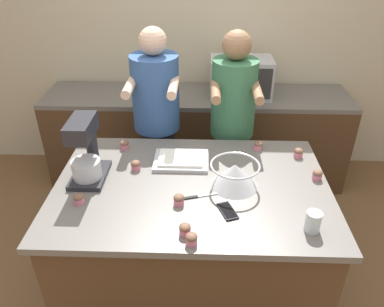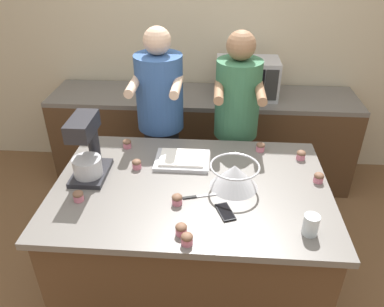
{
  "view_description": "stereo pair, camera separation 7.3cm",
  "coord_description": "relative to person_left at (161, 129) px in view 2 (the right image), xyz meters",
  "views": [
    {
      "loc": [
        0.06,
        -1.79,
        2.19
      ],
      "look_at": [
        0.0,
        0.05,
        1.08
      ],
      "focal_mm": 35.0,
      "sensor_mm": 36.0,
      "label": 1
    },
    {
      "loc": [
        0.13,
        -1.78,
        2.19
      ],
      "look_at": [
        0.0,
        0.05,
        1.08
      ],
      "focal_mm": 35.0,
      "sensor_mm": 36.0,
      "label": 2
    }
  ],
  "objects": [
    {
      "name": "ground_plane",
      "position": [
        0.29,
        -0.76,
        -0.85
      ],
      "size": [
        16.0,
        16.0,
        0.0
      ],
      "primitive_type": "plane",
      "color": "brown"
    },
    {
      "name": "back_wall",
      "position": [
        0.29,
        1.01,
        0.5
      ],
      "size": [
        10.0,
        0.06,
        2.7
      ],
      "color": "beige",
      "rests_on": "ground_plane"
    },
    {
      "name": "island_counter",
      "position": [
        0.29,
        -0.76,
        -0.4
      ],
      "size": [
        1.61,
        1.09,
        0.9
      ],
      "color": "#4C331E",
      "rests_on": "ground_plane"
    },
    {
      "name": "back_counter",
      "position": [
        0.29,
        0.66,
        -0.41
      ],
      "size": [
        2.8,
        0.6,
        0.88
      ],
      "color": "#4C331E",
      "rests_on": "ground_plane"
    },
    {
      "name": "person_left",
      "position": [
        0.0,
        0.0,
        0.0
      ],
      "size": [
        0.36,
        0.51,
        1.63
      ],
      "color": "#232328",
      "rests_on": "ground_plane"
    },
    {
      "name": "person_right",
      "position": [
        0.57,
        -0.0,
        -0.0
      ],
      "size": [
        0.34,
        0.5,
        1.61
      ],
      "color": "brown",
      "rests_on": "ground_plane"
    },
    {
      "name": "stand_mixer",
      "position": [
        -0.33,
        -0.71,
        0.22
      ],
      "size": [
        0.2,
        0.3,
        0.39
      ],
      "color": "#232328",
      "rests_on": "island_counter"
    },
    {
      "name": "mixing_bowl",
      "position": [
        0.54,
        -0.77,
        0.12
      ],
      "size": [
        0.29,
        0.29,
        0.15
      ],
      "color": "#BCBCC1",
      "rests_on": "island_counter"
    },
    {
      "name": "baking_tray",
      "position": [
        0.21,
        -0.52,
        0.06
      ],
      "size": [
        0.35,
        0.26,
        0.04
      ],
      "color": "#BCBCC1",
      "rests_on": "island_counter"
    },
    {
      "name": "microwave_oven",
      "position": [
        0.68,
        0.65,
        0.2
      ],
      "size": [
        0.54,
        0.33,
        0.34
      ],
      "color": "#B7B7BC",
      "rests_on": "back_counter"
    },
    {
      "name": "cell_phone",
      "position": [
        0.49,
        -1.01,
        0.05
      ],
      "size": [
        0.12,
        0.16,
        0.01
      ],
      "color": "black",
      "rests_on": "island_counter"
    },
    {
      "name": "drinking_glass",
      "position": [
        0.9,
        -1.13,
        0.1
      ],
      "size": [
        0.08,
        0.08,
        0.11
      ],
      "color": "silver",
      "rests_on": "island_counter"
    },
    {
      "name": "knife",
      "position": [
        0.34,
        -0.88,
        0.05
      ],
      "size": [
        0.22,
        0.08,
        0.01
      ],
      "color": "#BCBCC1",
      "rests_on": "island_counter"
    },
    {
      "name": "cupcake_0",
      "position": [
        1.04,
        -0.68,
        0.08
      ],
      "size": [
        0.06,
        0.06,
        0.06
      ],
      "color": "#D17084",
      "rests_on": "island_counter"
    },
    {
      "name": "cupcake_1",
      "position": [
        -0.06,
        -0.62,
        0.08
      ],
      "size": [
        0.06,
        0.06,
        0.06
      ],
      "color": "#D17084",
      "rests_on": "island_counter"
    },
    {
      "name": "cupcake_2",
      "position": [
        0.23,
        -0.95,
        0.08
      ],
      "size": [
        0.06,
        0.06,
        0.06
      ],
      "color": "#D17084",
      "rests_on": "island_counter"
    },
    {
      "name": "cupcake_3",
      "position": [
        -0.32,
        -0.96,
        0.08
      ],
      "size": [
        0.06,
        0.06,
        0.06
      ],
      "color": "#D17084",
      "rests_on": "island_counter"
    },
    {
      "name": "cupcake_4",
      "position": [
        0.27,
        -1.18,
        0.08
      ],
      "size": [
        0.06,
        0.06,
        0.06
      ],
      "color": "#D17084",
      "rests_on": "island_counter"
    },
    {
      "name": "cupcake_5",
      "position": [
        0.73,
        -0.34,
        0.08
      ],
      "size": [
        0.06,
        0.06,
        0.06
      ],
      "color": "#D17084",
      "rests_on": "island_counter"
    },
    {
      "name": "cupcake_6",
      "position": [
        0.98,
        -0.43,
        0.08
      ],
      "size": [
        0.06,
        0.06,
        0.06
      ],
      "color": "#D17084",
      "rests_on": "island_counter"
    },
    {
      "name": "cupcake_7",
      "position": [
        -0.18,
        -0.37,
        0.08
      ],
      "size": [
        0.06,
        0.06,
        0.06
      ],
      "color": "#D17084",
      "rests_on": "island_counter"
    },
    {
      "name": "cupcake_8",
      "position": [
        0.31,
        -1.25,
        0.08
      ],
      "size": [
        0.06,
        0.06,
        0.06
      ],
      "color": "#D17084",
      "rests_on": "island_counter"
    }
  ]
}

